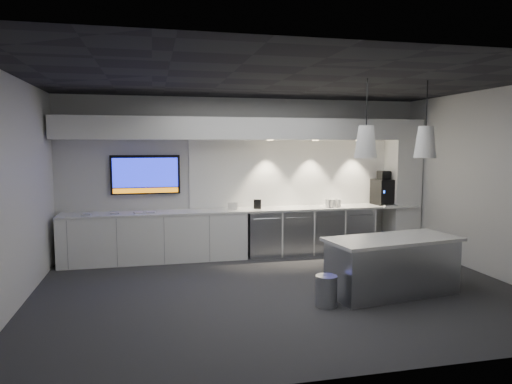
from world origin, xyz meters
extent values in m
plane|color=#2B2B2E|center=(0.00, 0.00, 0.00)|extent=(7.00, 7.00, 0.00)
plane|color=black|center=(0.00, 0.00, 3.00)|extent=(7.00, 7.00, 0.00)
plane|color=silver|center=(0.00, 2.50, 1.50)|extent=(7.00, 0.00, 7.00)
plane|color=silver|center=(0.00, -2.50, 1.50)|extent=(7.00, 0.00, 7.00)
plane|color=silver|center=(-3.50, 0.00, 1.50)|extent=(0.00, 7.00, 7.00)
plane|color=silver|center=(3.50, 0.00, 1.50)|extent=(0.00, 7.00, 7.00)
cube|color=silver|center=(0.00, 2.17, 0.88)|extent=(6.80, 0.65, 0.04)
cube|color=white|center=(-1.75, 2.17, 0.43)|extent=(3.30, 0.63, 0.86)
cube|color=#989BA0|center=(0.25, 2.17, 0.42)|extent=(0.60, 0.61, 0.85)
cube|color=#989BA0|center=(0.88, 2.17, 0.42)|extent=(0.60, 0.61, 0.85)
cube|color=#989BA0|center=(1.51, 2.17, 0.42)|extent=(0.60, 0.61, 0.85)
cube|color=#989BA0|center=(2.14, 2.17, 0.42)|extent=(0.60, 0.61, 0.85)
cube|color=white|center=(1.20, 2.48, 1.55)|extent=(4.60, 0.03, 1.30)
cube|color=white|center=(0.00, 2.20, 2.40)|extent=(6.90, 0.60, 0.40)
cube|color=white|center=(3.20, 2.20, 1.30)|extent=(0.55, 0.55, 2.60)
cube|color=black|center=(-1.90, 2.45, 1.56)|extent=(1.25, 0.06, 0.72)
cube|color=#131AB2|center=(-1.90, 2.42, 1.60)|extent=(1.17, 0.00, 0.54)
cube|color=orange|center=(-1.90, 2.42, 1.27)|extent=(1.17, 0.00, 0.09)
cube|color=#989BA0|center=(1.52, -0.44, 0.38)|extent=(1.90, 0.99, 0.76)
cube|color=silver|center=(1.52, -0.44, 0.78)|extent=(2.00, 1.09, 0.05)
cylinder|color=#989BA0|center=(0.42, -0.71, 0.20)|extent=(0.36, 0.36, 0.41)
cube|color=black|center=(2.78, 2.20, 1.16)|extent=(0.41, 0.45, 0.51)
cube|color=black|center=(2.78, 2.20, 1.50)|extent=(0.22, 0.22, 0.17)
cube|color=#989BA0|center=(2.78, 1.98, 0.92)|extent=(0.29, 0.22, 0.03)
cube|color=black|center=(0.15, 2.14, 0.99)|extent=(0.14, 0.06, 0.18)
cube|color=silver|center=(-0.33, 2.12, 0.97)|extent=(0.18, 0.03, 0.14)
cube|color=#AEAEAE|center=(-2.90, 2.08, 0.91)|extent=(0.18, 0.18, 0.02)
cube|color=#AEAEAE|center=(-2.43, 2.13, 0.91)|extent=(0.16, 0.16, 0.02)
cube|color=#AEAEAE|center=(-2.03, 2.08, 0.91)|extent=(0.19, 0.19, 0.02)
cube|color=#AEAEAE|center=(-1.82, 2.08, 0.91)|extent=(0.18, 0.18, 0.02)
cone|color=white|center=(1.07, -0.44, 2.15)|extent=(0.31, 0.31, 0.44)
cylinder|color=black|center=(1.07, -0.44, 2.72)|extent=(0.02, 0.02, 0.70)
cone|color=white|center=(1.97, -0.44, 2.15)|extent=(0.31, 0.31, 0.44)
cylinder|color=black|center=(1.97, -0.44, 2.72)|extent=(0.02, 0.02, 0.70)
camera|label=1|loc=(-1.77, -6.18, 2.12)|focal=32.00mm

